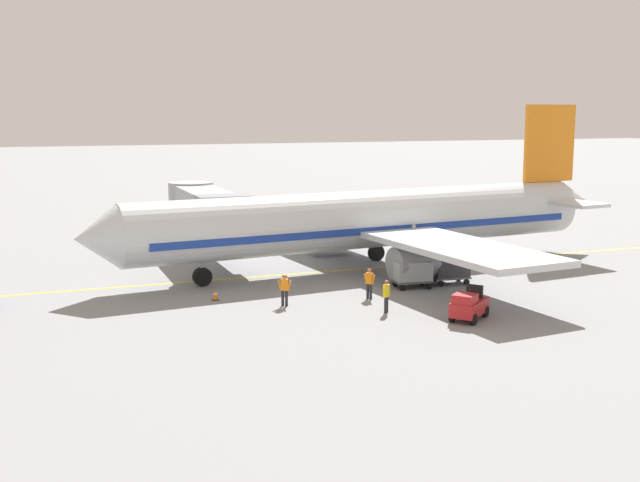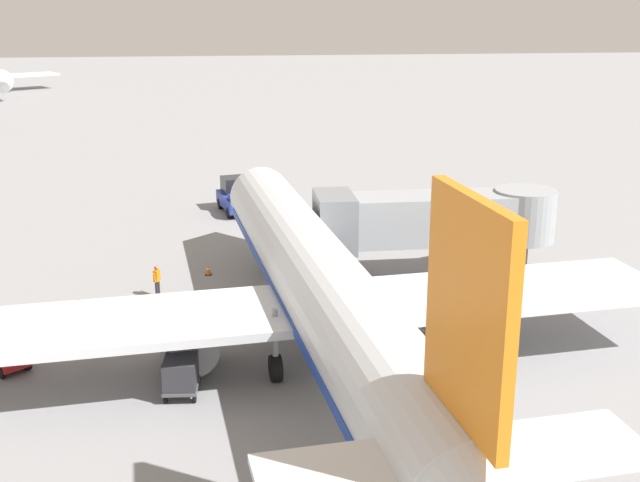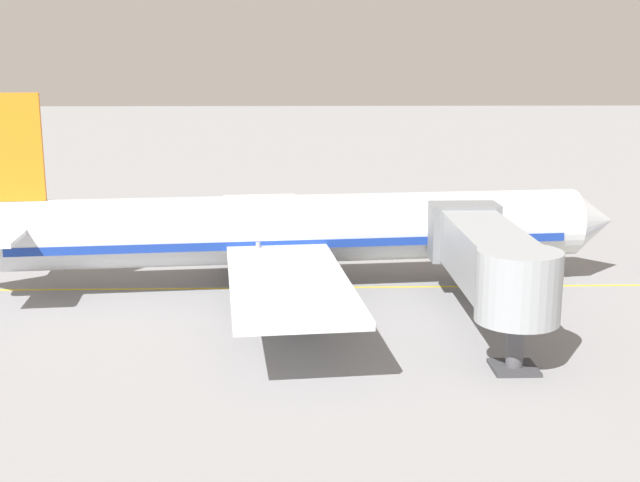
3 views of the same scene
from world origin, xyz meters
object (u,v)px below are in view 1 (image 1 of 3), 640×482
Objects in this scene: jet_bridge at (206,209)px; ground_crew_marshaller at (285,288)px; ground_crew_loader at (386,294)px; baggage_cart_front at (412,272)px; safety_cone_nose_left at (215,295)px; parked_airliner at (372,220)px; baggage_cart_second_in_train at (450,268)px; ground_crew_wing_walker at (369,282)px; baggage_tug_lead at (469,306)px.

ground_crew_marshaller is at bearing -176.74° from jet_bridge.
ground_crew_loader is 1.00× the size of ground_crew_marshaller.
safety_cone_nose_left is (1.10, 11.40, -0.66)m from baggage_cart_front.
parked_airliner is 11.47m from ground_crew_marshaller.
ground_crew_loader is (-18.08, -5.27, -2.50)m from jet_bridge.
baggage_cart_second_in_train is 5.00× the size of safety_cone_nose_left.
jet_bridge reaches higher than ground_crew_loader.
baggage_cart_front is 2.61m from baggage_cart_second_in_train.
ground_crew_wing_walker reaches higher than baggage_cart_second_in_train.
baggage_cart_second_in_train is 8.06m from ground_crew_loader.
baggage_cart_front is at bearing -79.85° from ground_crew_marshaller.
baggage_tug_lead is at bearing 174.75° from baggage_cart_front.
parked_airliner is 12.67× the size of baggage_cart_second_in_train.
safety_cone_nose_left is (2.71, 7.95, -0.66)m from ground_crew_wing_walker.
baggage_cart_second_in_train is at bearing -85.76° from baggage_cart_front.
baggage_tug_lead is at bearing -157.87° from jet_bridge.
jet_bridge reaches higher than baggage_tug_lead.
baggage_cart_second_in_train is (0.19, -2.60, 0.00)m from baggage_cart_front.
baggage_tug_lead is 8.22m from baggage_cart_second_in_train.
jet_bridge is at bearing -10.41° from safety_cone_nose_left.
jet_bridge is 15.17m from ground_crew_marshaller.
ground_crew_loader is (-4.63, 3.86, 0.00)m from baggage_cart_front.
safety_cone_nose_left is (8.44, 10.73, -0.42)m from baggage_tug_lead.
ground_crew_loader is (-10.64, 3.96, -2.23)m from parked_airliner.
parked_airliner reaches higher than safety_cone_nose_left.
parked_airliner is 6.42m from baggage_cart_front.
baggage_tug_lead is at bearing -127.60° from ground_crew_marshaller.
parked_airliner is 13.60m from baggage_tug_lead.
baggage_tug_lead is 7.37m from baggage_cart_front.
ground_crew_wing_walker is at bearing -91.47° from ground_crew_marshaller.
safety_cone_nose_left is at bearing 50.34° from ground_crew_marshaller.
jet_bridge is 22.61m from baggage_tug_lead.
baggage_cart_second_in_train is 14.05m from safety_cone_nose_left.
jet_bridge is 16.45m from baggage_cart_front.
jet_bridge reaches higher than ground_crew_wing_walker.
baggage_cart_second_in_train is (7.53, -3.28, 0.24)m from baggage_tug_lead.
ground_crew_wing_walker is 1.00× the size of ground_crew_loader.
baggage_cart_front is at bearing -65.05° from ground_crew_wing_walker.
baggage_cart_second_in_train is (-5.82, -2.50, -2.24)m from parked_airliner.
baggage_cart_front is 11.47m from safety_cone_nose_left.
ground_crew_wing_walker reaches higher than baggage_cart_front.
ground_crew_wing_walker and ground_crew_loader have the same top height.
parked_airliner is at bearing -0.98° from baggage_cart_front.
jet_bridge is 7.82× the size of ground_crew_loader.
baggage_tug_lead reaches higher than baggage_cart_second_in_train.
ground_crew_marshaller is (-1.48, 8.28, 0.00)m from baggage_cart_front.
parked_airliner is 11.57m from ground_crew_loader.
baggage_tug_lead is (-13.35, 0.78, -2.47)m from parked_airliner.
parked_airliner is 63.31× the size of safety_cone_nose_left.
baggage_tug_lead is 1.60× the size of ground_crew_wing_walker.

